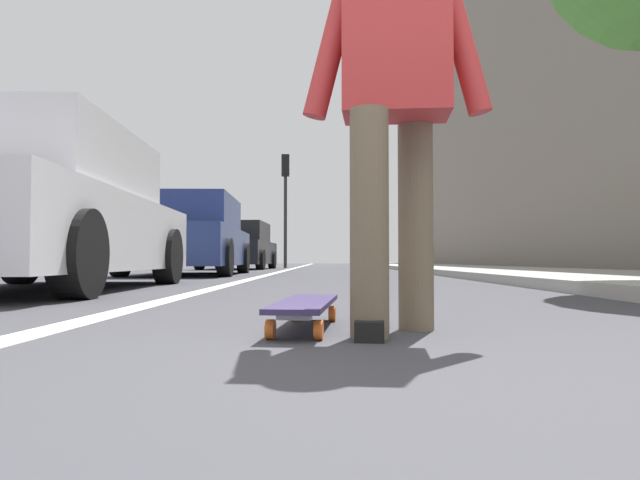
% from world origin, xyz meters
% --- Properties ---
extents(ground_plane, '(80.00, 80.00, 0.00)m').
position_xyz_m(ground_plane, '(10.00, 0.00, 0.00)').
color(ground_plane, '#38383D').
extents(lane_stripe_white, '(52.00, 0.16, 0.01)m').
position_xyz_m(lane_stripe_white, '(20.00, 1.25, 0.00)').
color(lane_stripe_white, silver).
rests_on(lane_stripe_white, ground).
extents(sidewalk_curb, '(52.00, 3.20, 0.11)m').
position_xyz_m(sidewalk_curb, '(18.00, -3.46, 0.05)').
color(sidewalk_curb, '#9E9B93').
rests_on(sidewalk_curb, ground).
extents(building_facade, '(40.00, 1.20, 13.07)m').
position_xyz_m(building_facade, '(22.00, -6.30, 6.54)').
color(building_facade, gray).
rests_on(building_facade, ground).
extents(skateboard, '(0.85, 0.27, 0.11)m').
position_xyz_m(skateboard, '(1.54, 0.24, 0.09)').
color(skateboard, orange).
rests_on(skateboard, ground).
extents(skater_person, '(0.45, 0.72, 1.64)m').
position_xyz_m(skater_person, '(1.39, -0.11, 0.94)').
color(skater_person, brown).
rests_on(skater_person, ground).
extents(parked_car_near, '(4.33, 2.05, 1.48)m').
position_xyz_m(parked_car_near, '(4.51, 2.81, 0.71)').
color(parked_car_near, silver).
rests_on(parked_car_near, ground).
extents(parked_car_mid, '(4.55, 2.09, 1.49)m').
position_xyz_m(parked_car_mid, '(10.10, 2.77, 0.72)').
color(parked_car_mid, navy).
rests_on(parked_car_mid, ground).
extents(parked_car_far, '(4.17, 2.15, 1.46)m').
position_xyz_m(parked_car_far, '(17.05, 2.91, 0.69)').
color(parked_car_far, black).
rests_on(parked_car_far, ground).
extents(traffic_light, '(0.33, 0.28, 4.19)m').
position_xyz_m(traffic_light, '(20.15, 1.65, 2.90)').
color(traffic_light, '#2D2D2D').
rests_on(traffic_light, ground).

